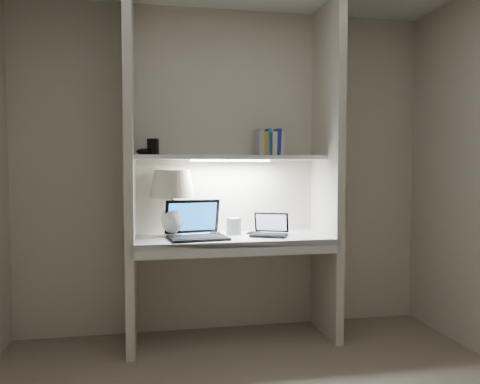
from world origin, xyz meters
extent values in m
cube|color=beige|center=(0.00, 1.50, 1.25)|extent=(3.20, 0.01, 2.50)
cube|color=beige|center=(-0.73, 1.23, 1.25)|extent=(0.06, 0.55, 2.50)
cube|color=beige|center=(0.73, 1.23, 1.25)|extent=(0.06, 0.55, 2.50)
cube|color=white|center=(0.00, 1.23, 0.75)|extent=(1.40, 0.55, 0.04)
cube|color=silver|center=(0.00, 0.96, 0.72)|extent=(1.46, 0.03, 0.10)
cube|color=silver|center=(0.00, 1.32, 1.35)|extent=(1.40, 0.36, 0.03)
cube|color=white|center=(0.00, 1.32, 1.33)|extent=(0.60, 0.04, 0.02)
cylinder|color=white|center=(-0.43, 1.32, 0.78)|extent=(0.12, 0.12, 0.02)
ellipsoid|color=white|center=(-0.43, 1.32, 0.89)|extent=(0.17, 0.17, 0.21)
cylinder|color=white|center=(-0.43, 1.32, 1.01)|extent=(0.03, 0.03, 0.09)
sphere|color=#FFD899|center=(-0.43, 1.32, 1.10)|extent=(0.05, 0.05, 0.05)
cube|color=black|center=(-0.26, 1.14, 0.78)|extent=(0.44, 0.34, 0.02)
cube|color=black|center=(-0.26, 1.14, 0.79)|extent=(0.37, 0.24, 0.00)
cube|color=black|center=(-0.29, 1.30, 0.91)|extent=(0.41, 0.13, 0.25)
cube|color=blue|center=(-0.29, 1.30, 0.91)|extent=(0.36, 0.11, 0.21)
cube|color=black|center=(0.26, 1.17, 0.78)|extent=(0.31, 0.27, 0.02)
cube|color=black|center=(0.26, 1.17, 0.79)|extent=(0.25, 0.20, 0.00)
cube|color=black|center=(0.31, 1.27, 0.86)|extent=(0.26, 0.15, 0.15)
cube|color=#ABB8D2|center=(0.30, 1.26, 0.86)|extent=(0.22, 0.13, 0.12)
cube|color=silver|center=(0.02, 1.30, 0.83)|extent=(0.11, 0.09, 0.13)
ellipsoid|color=black|center=(-0.12, 1.27, 0.79)|extent=(0.10, 0.08, 0.03)
torus|color=black|center=(0.19, 1.34, 0.78)|extent=(0.11, 0.11, 0.01)
cube|color=yellow|center=(-0.50, 1.32, 0.77)|extent=(0.08, 0.08, 0.00)
cube|color=silver|center=(0.41, 1.39, 1.46)|extent=(0.03, 0.14, 0.19)
cube|color=navy|center=(0.38, 1.39, 1.47)|extent=(0.04, 0.14, 0.21)
cube|color=silver|center=(0.35, 1.39, 1.46)|extent=(0.04, 0.14, 0.18)
cube|color=#285DAE|center=(0.30, 1.39, 1.47)|extent=(0.02, 0.14, 0.21)
cube|color=#BF8E1B|center=(0.28, 1.39, 1.46)|extent=(0.03, 0.14, 0.18)
cube|color=#A7A7AC|center=(0.24, 1.39, 1.47)|extent=(0.04, 0.14, 0.21)
cube|color=black|center=(-0.57, 1.39, 1.43)|extent=(0.09, 0.08, 0.12)
ellipsoid|color=black|center=(-0.63, 1.36, 1.39)|extent=(0.13, 0.11, 0.05)
camera|label=1|loc=(-0.59, -2.14, 1.28)|focal=35.00mm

